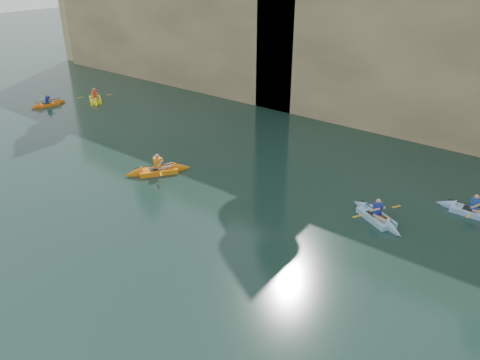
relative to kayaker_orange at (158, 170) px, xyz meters
The scene contains 11 objects.
ground 11.33m from the kayaker_orange, 51.61° to the right, with size 160.00×160.00×0.00m, color black.
cliff 23.01m from the kayaker_orange, 71.57° to the left, with size 70.00×16.00×12.00m, color tan.
cliff_slab_west 19.56m from the kayaker_orange, 133.38° to the left, with size 26.00×2.40×10.56m, color tan.
cliff_slab_center 17.33m from the kayaker_orange, 56.63° to the left, with size 24.00×2.40×11.40m, color tan.
sea_cave_west 17.16m from the kayaker_orange, 130.00° to the left, with size 4.50×1.00×4.00m, color black.
sea_cave_center 13.49m from the kayaker_orange, 76.92° to the left, with size 3.50×1.00×3.20m, color black.
kayaker_orange is the anchor object (origin of this frame).
kayaker_ltblue_near 11.12m from the kayaker_orange, 13.34° to the left, with size 3.16×2.21×1.26m.
kayaker_yellow 14.38m from the kayaker_orange, 156.31° to the left, with size 3.12×2.38×1.31m.
kayaker_ltblue_mid 15.06m from the kayaker_orange, 21.85° to the left, with size 3.21×2.41×1.22m.
kayaker_extra_west 15.36m from the kayaker_orange, 168.74° to the left, with size 2.14×2.79×1.07m.
Camera 1 is at (9.86, -5.72, 10.45)m, focal length 35.00 mm.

